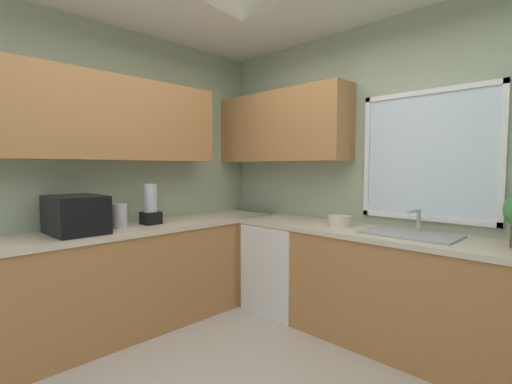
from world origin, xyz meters
name	(u,v)px	position (x,y,z in m)	size (l,w,h in m)	color
room_shell	(253,113)	(-0.35, 0.43, 1.76)	(3.70, 3.46, 2.71)	#9EAD8E
counter_run_left	(123,279)	(-1.48, 0.00, 0.44)	(0.65, 3.07, 0.88)	#AD7542
counter_run_back	(387,288)	(0.21, 1.36, 0.44)	(2.79, 0.65, 0.88)	#AD7542
dishwasher	(284,266)	(-0.82, 1.33, 0.42)	(0.60, 0.60, 0.84)	white
microwave	(76,214)	(-1.48, -0.36, 1.03)	(0.48, 0.36, 0.29)	black
kettle	(120,216)	(-1.46, -0.02, 0.99)	(0.12, 0.12, 0.20)	#B7B7BC
sink_assembly	(410,234)	(0.38, 1.36, 0.90)	(0.66, 0.40, 0.19)	#9EA0A5
bowl	(340,221)	(-0.22, 1.36, 0.93)	(0.20, 0.20, 0.09)	beige
blender_appliance	(151,206)	(-1.48, 0.27, 1.05)	(0.15, 0.15, 0.36)	black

